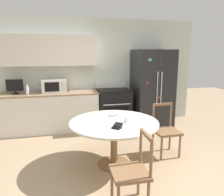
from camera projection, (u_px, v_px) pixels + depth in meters
name	position (u px, v px, depth m)	size (l,w,h in m)	color
ground_plane	(125.00, 177.00, 3.20)	(14.00, 14.00, 0.00)	#9E8466
back_wall	(83.00, 67.00, 5.30)	(5.20, 0.44, 2.60)	silver
kitchen_counter	(50.00, 112.00, 5.03)	(2.20, 0.64, 0.90)	silver
refrigerator	(152.00, 88.00, 5.41)	(0.92, 0.80, 1.86)	black
oven_range	(113.00, 108.00, 5.35)	(0.78, 0.68, 1.08)	black
microwave	(54.00, 86.00, 4.99)	(0.54, 0.39, 0.30)	white
countertop_tv	(15.00, 86.00, 4.78)	(0.35, 0.16, 0.32)	black
counter_bottle	(27.00, 90.00, 4.71)	(0.07, 0.07, 0.25)	silver
dining_table	(114.00, 128.00, 3.45)	(1.40, 1.40, 0.73)	beige
dining_chair_near	(132.00, 172.00, 2.53)	(0.43, 0.43, 0.90)	brown
dining_chair_right	(166.00, 131.00, 3.86)	(0.42, 0.42, 0.90)	brown
candle_glass	(127.00, 120.00, 3.39)	(0.08, 0.08, 0.08)	silver
folded_napkin	(114.00, 115.00, 3.69)	(0.18, 0.09, 0.05)	#A3BCDB
wallet	(117.00, 126.00, 3.11)	(0.17, 0.17, 0.07)	black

